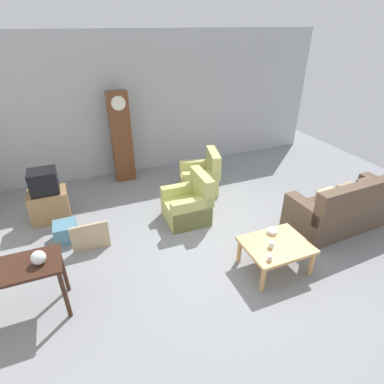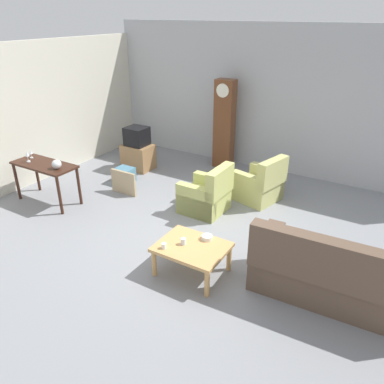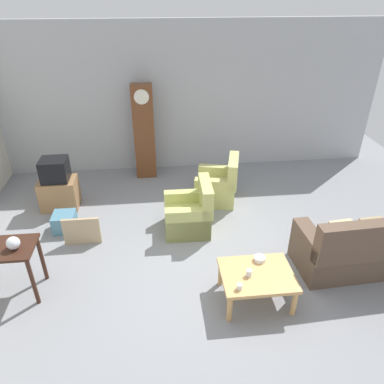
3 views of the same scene
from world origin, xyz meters
The scene contains 15 objects.
ground_plane centered at (0.00, 0.00, 0.00)m, with size 10.40×10.40×0.00m, color gray.
garage_door_wall centered at (0.00, 3.60, 1.60)m, with size 8.40×0.16×3.20m, color #ADAFB5.
couch_floral centered at (2.25, -0.32, 0.36)m, with size 2.14×0.97×1.04m.
armchair_olive_near centered at (-0.32, 0.95, 0.31)m, with size 0.80×0.77×0.92m.
armchair_olive_far centered at (0.35, 1.89, 0.31)m, with size 0.95×0.93×0.92m.
coffee_table_wood centered at (0.41, -0.77, 0.39)m, with size 0.96×0.76×0.45m.
grandfather_clock centered at (-1.07, 3.13, 1.03)m, with size 0.44×0.30×2.04m.
tv_stand_cabinet centered at (-2.73, 1.97, 0.29)m, with size 0.68×0.52×0.58m, color #997047.
tv_crt centered at (-2.73, 1.97, 0.79)m, with size 0.48×0.44×0.42m, color black.
framed_picture_leaning centered at (-2.13, 0.73, 0.24)m, with size 0.60×0.05×0.49m, color tan.
storage_box_blue centered at (-2.50, 1.17, 0.16)m, with size 0.37×0.39×0.32m, color teal.
glass_dome_cloche centered at (-2.73, -0.33, 0.88)m, with size 0.17×0.17×0.17m, color silver.
cup_white_porcelain centered at (0.11, -1.02, 0.49)m, with size 0.07×0.07×0.08m, color white.
cup_blue_rimmed centered at (0.28, -0.80, 0.50)m, with size 0.07×0.07×0.09m, color silver.
bowl_white_stacked centered at (0.50, -0.52, 0.48)m, with size 0.16×0.16×0.06m, color white.
Camera 3 is at (-0.84, -4.23, 3.76)m, focal length 33.66 mm.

